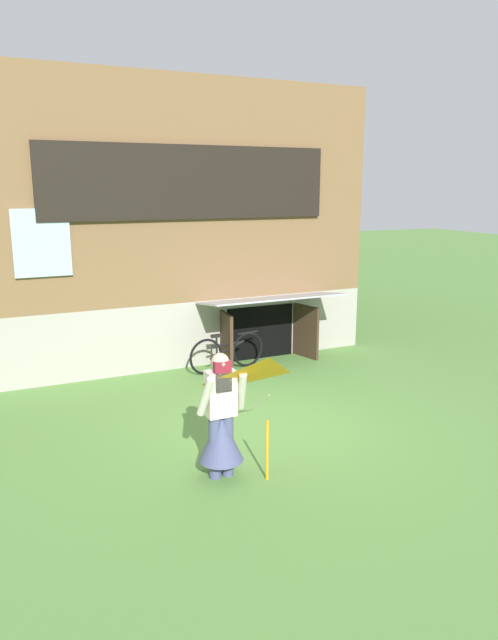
% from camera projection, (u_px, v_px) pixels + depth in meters
% --- Properties ---
extents(ground_plane, '(60.00, 60.00, 0.00)m').
position_uv_depth(ground_plane, '(264.00, 423.00, 8.42)').
color(ground_plane, '#56843D').
extents(log_house, '(7.34, 6.32, 5.23)m').
position_uv_depth(log_house, '(152.00, 220.00, 12.79)').
color(log_house, '#9E998E').
rests_on(log_house, ground_plane).
extents(person, '(0.60, 0.52, 1.51)m').
position_uv_depth(person, '(221.00, 426.00, 6.75)').
color(person, '#474C75').
rests_on(person, ground_plane).
extents(kite, '(0.83, 0.92, 1.43)m').
position_uv_depth(kite, '(269.00, 391.00, 6.29)').
color(kite, orange).
rests_on(kite, ground_plane).
extents(bicycle_black, '(1.55, 0.27, 0.71)m').
position_uv_depth(bicycle_black, '(227.00, 352.00, 10.78)').
color(bicycle_black, black).
rests_on(bicycle_black, ground_plane).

